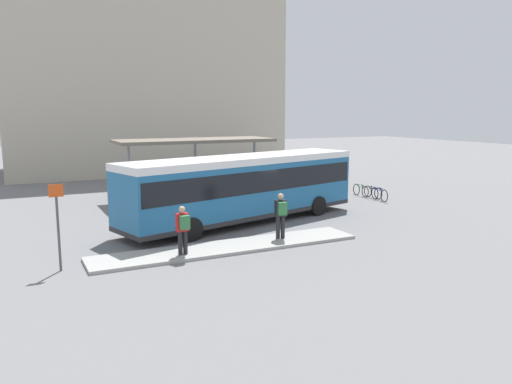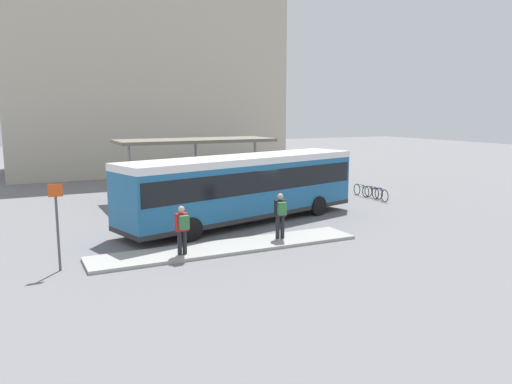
% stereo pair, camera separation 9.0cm
% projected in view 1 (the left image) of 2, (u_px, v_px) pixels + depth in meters
% --- Properties ---
extents(ground_plane, '(120.00, 120.00, 0.00)m').
position_uv_depth(ground_plane, '(244.00, 222.00, 22.89)').
color(ground_plane, slate).
extents(curb_island, '(10.23, 1.80, 0.12)m').
position_uv_depth(curb_island, '(229.00, 247.00, 18.49)').
color(curb_island, '#9E9E99').
rests_on(curb_island, ground_plane).
extents(city_bus, '(12.26, 5.54, 3.05)m').
position_uv_depth(city_bus, '(244.00, 184.00, 22.61)').
color(city_bus, '#1E6093').
rests_on(city_bus, ground_plane).
extents(pedestrian_waiting, '(0.47, 0.51, 1.78)m').
position_uv_depth(pedestrian_waiting, '(281.00, 213.00, 19.34)').
color(pedestrian_waiting, '#232328').
rests_on(pedestrian_waiting, curb_island).
extents(pedestrian_companion, '(0.44, 0.47, 1.71)m').
position_uv_depth(pedestrian_companion, '(183.00, 227.00, 17.15)').
color(pedestrian_companion, '#232328').
rests_on(pedestrian_companion, curb_island).
extents(bicycle_blue, '(0.48, 1.69, 0.73)m').
position_uv_depth(bicycle_blue, '(379.00, 194.00, 28.43)').
color(bicycle_blue, black).
rests_on(bicycle_blue, ground_plane).
extents(bicycle_black, '(0.48, 1.59, 0.69)m').
position_uv_depth(bicycle_black, '(373.00, 192.00, 29.28)').
color(bicycle_black, black).
rests_on(bicycle_black, ground_plane).
extents(bicycle_green, '(0.48, 1.64, 0.71)m').
position_uv_depth(bicycle_green, '(361.00, 190.00, 29.93)').
color(bicycle_green, black).
rests_on(bicycle_green, ground_plane).
extents(station_shelter, '(8.99, 3.23, 3.47)m').
position_uv_depth(station_shelter, '(195.00, 142.00, 28.65)').
color(station_shelter, '#706656').
rests_on(station_shelter, ground_plane).
extents(potted_planter_near_shelter, '(0.93, 0.93, 1.45)m').
position_uv_depth(potted_planter_near_shelter, '(247.00, 190.00, 27.56)').
color(potted_planter_near_shelter, slate).
rests_on(potted_planter_near_shelter, ground_plane).
extents(platform_sign, '(0.44, 0.08, 2.80)m').
position_uv_depth(platform_sign, '(58.00, 223.00, 15.70)').
color(platform_sign, '#4C4C51').
rests_on(platform_sign, ground_plane).
extents(station_building, '(22.23, 11.21, 15.96)m').
position_uv_depth(station_building, '(141.00, 77.00, 42.95)').
color(station_building, '#BCB29E').
rests_on(station_building, ground_plane).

